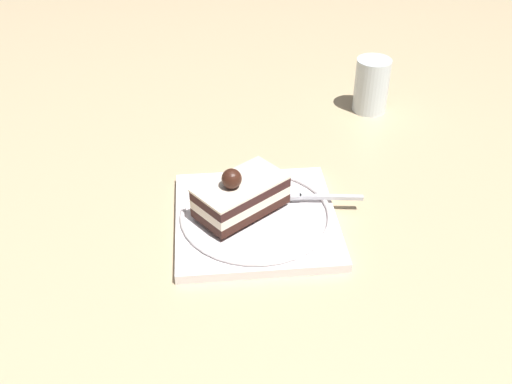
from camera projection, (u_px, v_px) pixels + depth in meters
name	position (u px, v px, depth m)	size (l,w,h in m)	color
ground_plane	(266.00, 229.00, 0.74)	(2.40, 2.40, 0.00)	tan
dessert_plate	(256.00, 218.00, 0.74)	(0.23, 0.23, 0.02)	white
cake_slice	(240.00, 195.00, 0.73)	(0.13, 0.10, 0.06)	#331710
fork	(311.00, 197.00, 0.76)	(0.12, 0.05, 0.00)	silver
drink_glass_near	(371.00, 88.00, 0.97)	(0.05, 0.05, 0.09)	silver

